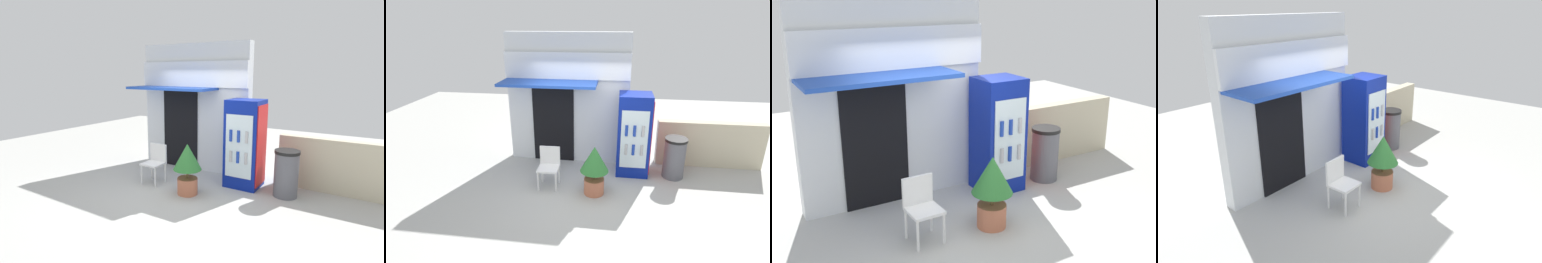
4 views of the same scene
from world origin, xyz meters
The scene contains 7 objects.
ground centered at (0.00, 0.00, 0.00)m, with size 16.00×16.00×0.00m, color #B2B2AD.
storefront_building centered at (-0.50, 1.53, 1.61)m, with size 2.90×1.07×3.11m.
drink_cooler centered at (1.11, 1.01, 0.94)m, with size 0.74×0.71×1.88m.
plastic_chair centered at (-0.67, 0.19, 0.50)m, with size 0.44×0.43×0.86m.
potted_plant_near_shop centered at (0.31, -0.01, 0.63)m, with size 0.57×0.57×1.04m.
trash_bin centered at (2.02, 0.91, 0.47)m, with size 0.49×0.49×0.94m.
stone_boundary_wall centered at (2.93, 1.61, 0.56)m, with size 2.47×0.24×1.11m, color beige.
Camera 4 is at (-4.46, -3.09, 3.28)m, focal length 31.59 mm.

